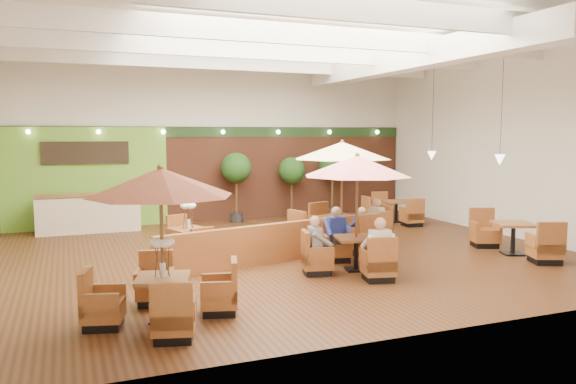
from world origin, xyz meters
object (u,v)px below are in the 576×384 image
topiary_0 (236,171)px  diner_2 (317,239)px  table_3 (189,237)px  diner_0 (379,243)px  diner_3 (361,225)px  table_4 (513,239)px  diner_1 (337,229)px  topiary_2 (332,169)px  booth_divider (287,241)px  service_counter (89,213)px  table_2 (342,175)px  table_1 (354,186)px  diner_4 (375,216)px  table_5 (389,212)px  topiary_1 (292,173)px  table_0 (161,215)px

topiary_0 → diner_2: bearing=-93.2°
table_3 → diner_0: (3.14, -3.66, 0.29)m
diner_3 → diner_0: bearing=-117.5°
table_4 → diner_2: (-5.35, 0.02, 0.37)m
diner_1 → diner_3: 1.03m
topiary_2 → booth_divider: bearing=-124.5°
service_counter → table_2: size_ratio=1.03×
table_1 → table_4: size_ratio=0.91×
table_2 → table_3: size_ratio=1.15×
table_3 → diner_4: bearing=-21.9°
booth_divider → diner_0: 2.62m
booth_divider → diner_4: 3.19m
service_counter → diner_2: 8.43m
topiary_2 → diner_0: topiary_2 is taller
booth_divider → table_3: bearing=135.2°
table_3 → table_5: bearing=1.2°
topiary_1 → diner_4: bearing=-84.7°
table_5 → topiary_1: 3.63m
topiary_1 → diner_0: size_ratio=2.55×
table_2 → diner_1: size_ratio=3.50×
topiary_2 → diner_2: bearing=-118.4°
table_1 → topiary_2: 8.06m
topiary_1 → diner_1: (-1.49, -6.49, -0.86)m
topiary_0 → table_2: bearing=-73.8°
topiary_1 → table_0: bearing=-122.9°
topiary_2 → diner_1: (-3.07, -6.49, -0.94)m
table_0 → table_4: (8.89, 1.79, -1.33)m
topiary_0 → diner_4: 5.63m
table_4 → diner_3: bearing=179.4°
table_3 → diner_1: 3.62m
table_4 → diner_4: 3.52m
table_3 → diner_3: size_ratio=3.46×
service_counter → topiary_1: size_ratio=1.37×
booth_divider → diner_3: diner_3 is taller
table_0 → table_5: bearing=55.2°
table_3 → topiary_0: size_ratio=1.07×
table_3 → diner_0: 4.84m
table_5 → table_4: bearing=-80.8°
table_4 → topiary_0: bearing=145.5°
table_4 → table_5: table_4 is taller
diner_4 → diner_1: bearing=110.1°
service_counter → diner_0: size_ratio=3.50×
table_5 → diner_1: 6.24m
diner_0 → diner_3: diner_0 is taller
table_5 → table_1: bearing=-120.6°
topiary_1 → table_1: bearing=-101.8°
booth_divider → table_4: bearing=-28.1°
booth_divider → table_2: bearing=14.7°
table_1 → table_3: 4.33m
topiary_2 → diner_4: (-1.12, -4.95, -0.97)m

